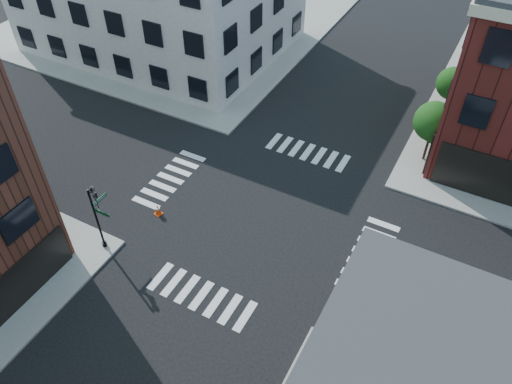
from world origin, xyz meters
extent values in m
plane|color=black|center=(0.00, 0.00, 0.00)|extent=(120.00, 120.00, 0.00)
cube|color=gray|center=(-21.00, 21.00, 0.07)|extent=(30.00, 30.00, 0.15)
cylinder|color=black|center=(7.50, 10.00, 0.89)|extent=(0.18, 0.18, 1.47)
cylinder|color=black|center=(7.50, 10.00, 1.62)|extent=(0.12, 0.12, 1.47)
sphere|color=#123D10|center=(7.50, 10.00, 3.30)|extent=(2.69, 2.69, 2.69)
sphere|color=#123D10|center=(7.75, 9.90, 2.75)|extent=(1.85, 1.85, 1.85)
cylinder|color=black|center=(7.50, 16.00, 0.81)|extent=(0.18, 0.18, 1.33)
cylinder|color=black|center=(7.50, 16.00, 1.48)|extent=(0.12, 0.12, 1.33)
sphere|color=#123D10|center=(7.50, 16.00, 3.00)|extent=(2.43, 2.43, 2.43)
sphere|color=#123D10|center=(7.75, 15.90, 2.51)|extent=(1.67, 1.67, 1.67)
cylinder|color=black|center=(-6.80, -6.80, 2.30)|extent=(0.12, 0.12, 4.60)
cylinder|color=black|center=(-6.80, -6.80, 0.30)|extent=(0.28, 0.28, 0.30)
cube|color=#053819|center=(-6.25, -6.80, 3.15)|extent=(1.10, 0.03, 0.22)
cube|color=#053819|center=(-6.80, -6.25, 3.40)|extent=(0.03, 1.10, 0.22)
imported|color=black|center=(-6.45, -6.70, 3.90)|extent=(0.22, 0.18, 1.10)
imported|color=black|center=(-6.90, -6.45, 3.90)|extent=(0.18, 0.22, 1.10)
cube|color=silver|center=(12.53, -3.20, 2.14)|extent=(6.09, 3.01, 3.16)
cube|color=maroon|center=(12.43, -4.49, 2.14)|extent=(2.24, 0.22, 0.71)
cube|color=maroon|center=(12.63, -1.91, 2.14)|extent=(2.24, 0.22, 0.71)
cube|color=#BABABD|center=(8.67, -2.90, 1.58)|extent=(2.22, 2.60, 2.04)
cube|color=black|center=(7.71, -2.82, 1.94)|extent=(0.25, 1.94, 0.92)
cube|color=black|center=(11.31, -3.10, 0.51)|extent=(8.21, 1.66, 0.25)
cylinder|color=black|center=(8.59, -3.96, 0.51)|extent=(1.04, 0.44, 1.02)
cylinder|color=black|center=(8.76, -1.83, 0.51)|extent=(1.04, 0.44, 1.02)
cylinder|color=black|center=(12.24, -4.25, 0.51)|extent=(1.04, 0.44, 1.02)
cylinder|color=black|center=(12.41, -2.12, 0.51)|extent=(1.04, 0.44, 1.02)
cylinder|color=black|center=(14.68, -4.44, 0.51)|extent=(1.04, 0.44, 1.02)
cylinder|color=black|center=(14.85, -2.31, 0.51)|extent=(1.04, 0.44, 1.02)
cube|color=#F6420A|center=(-5.70, -3.11, 0.02)|extent=(0.53, 0.53, 0.05)
cone|color=#F6420A|center=(-5.70, -3.11, 0.40)|extent=(0.50, 0.50, 0.80)
cylinder|color=white|center=(-5.70, -3.11, 0.52)|extent=(0.31, 0.31, 0.09)
camera|label=1|loc=(10.02, -19.42, 22.35)|focal=35.00mm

